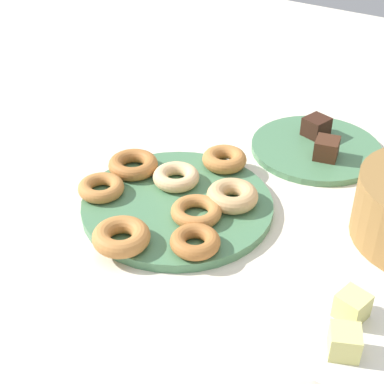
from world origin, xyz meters
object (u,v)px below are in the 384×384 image
(brownie_far, at_px, (327,148))
(donut_plate, at_px, (177,205))
(donut_4, at_px, (101,188))
(donut_0, at_px, (232,196))
(donut_6, at_px, (133,165))
(donut_7, at_px, (196,212))
(donut_3, at_px, (195,242))
(donut_5, at_px, (224,159))
(brownie_near, at_px, (316,127))
(melon_chunk_left, at_px, (352,306))
(donut_2, at_px, (121,237))
(cake_plate, at_px, (316,148))
(melon_chunk_right, at_px, (345,342))
(donut_1, at_px, (176,177))
(fruit_bowl, at_px, (339,343))

(brownie_far, bearing_deg, donut_plate, -29.10)
(donut_plate, bearing_deg, donut_4, -66.73)
(donut_0, xyz_separation_m, donut_4, (0.10, -0.21, -0.00))
(donut_6, xyz_separation_m, donut_7, (0.06, 0.17, -0.00))
(donut_3, height_order, donut_5, donut_5)
(donut_6, distance_m, brownie_near, 0.39)
(donut_4, bearing_deg, donut_0, 115.80)
(donut_0, relative_size, donut_6, 0.96)
(donut_4, distance_m, melon_chunk_left, 0.48)
(donut_plate, height_order, donut_6, donut_6)
(donut_6, relative_size, brownie_far, 1.95)
(donut_7, relative_size, brownie_near, 1.80)
(donut_7, bearing_deg, donut_2, -26.38)
(cake_plate, relative_size, brownie_far, 5.50)
(donut_6, xyz_separation_m, melon_chunk_right, (0.21, 0.48, 0.03))
(donut_1, relative_size, brownie_near, 1.78)
(donut_0, height_order, donut_2, donut_0)
(donut_3, xyz_separation_m, donut_5, (-0.23, -0.08, 0.00))
(melon_chunk_right, bearing_deg, donut_0, -128.88)
(donut_2, bearing_deg, donut_5, 176.55)
(donut_2, xyz_separation_m, donut_6, (-0.18, -0.11, -0.00))
(donut_0, height_order, donut_5, donut_0)
(donut_3, relative_size, fruit_bowl, 0.45)
(brownie_near, bearing_deg, donut_0, -4.18)
(donut_0, xyz_separation_m, melon_chunk_right, (0.23, 0.28, 0.03))
(donut_1, bearing_deg, donut_0, 90.53)
(donut_6, xyz_separation_m, fruit_bowl, (0.18, 0.47, -0.01))
(donut_6, bearing_deg, fruit_bowl, 68.58)
(brownie_near, relative_size, melon_chunk_left, 1.30)
(donut_5, xyz_separation_m, cake_plate, (-0.17, 0.11, -0.02))
(donut_6, xyz_separation_m, melon_chunk_left, (0.15, 0.47, 0.03))
(brownie_near, height_order, melon_chunk_right, melon_chunk_right)
(donut_7, bearing_deg, donut_1, -127.76)
(donut_2, xyz_separation_m, cake_plate, (-0.45, 0.13, -0.02))
(donut_2, distance_m, fruit_bowl, 0.36)
(donut_4, relative_size, brownie_far, 1.72)
(donut_6, height_order, donut_7, donut_6)
(donut_0, bearing_deg, donut_7, -23.92)
(donut_plate, height_order, donut_4, donut_4)
(donut_4, height_order, donut_5, donut_5)
(melon_chunk_left, bearing_deg, donut_4, -97.94)
(brownie_near, bearing_deg, melon_chunk_left, 27.57)
(donut_7, bearing_deg, donut_plate, -111.93)
(donut_3, xyz_separation_m, melon_chunk_right, (0.09, 0.27, 0.03))
(donut_6, distance_m, melon_chunk_left, 0.50)
(melon_chunk_right, bearing_deg, brownie_near, -154.04)
(donut_4, xyz_separation_m, brownie_near, (-0.40, 0.23, 0.00))
(donut_5, bearing_deg, donut_plate, -3.71)
(cake_plate, height_order, melon_chunk_left, melon_chunk_left)
(donut_2, xyz_separation_m, donut_7, (-0.12, 0.06, -0.00))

